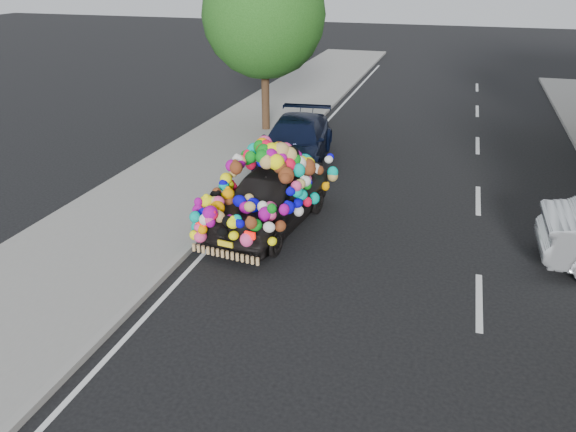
# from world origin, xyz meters

# --- Properties ---
(ground) EXTENTS (100.00, 100.00, 0.00)m
(ground) POSITION_xyz_m (0.00, 0.00, 0.00)
(ground) COLOR black
(ground) RESTS_ON ground
(sidewalk) EXTENTS (4.00, 60.00, 0.12)m
(sidewalk) POSITION_xyz_m (-4.30, 0.00, 0.06)
(sidewalk) COLOR gray
(sidewalk) RESTS_ON ground
(kerb) EXTENTS (0.15, 60.00, 0.13)m
(kerb) POSITION_xyz_m (-2.35, 0.00, 0.07)
(kerb) COLOR gray
(kerb) RESTS_ON ground
(lane_markings) EXTENTS (6.00, 50.00, 0.01)m
(lane_markings) POSITION_xyz_m (3.60, 0.00, 0.01)
(lane_markings) COLOR silver
(lane_markings) RESTS_ON ground
(tree_near_sidewalk) EXTENTS (4.20, 4.20, 6.13)m
(tree_near_sidewalk) POSITION_xyz_m (-3.80, 9.50, 4.02)
(tree_near_sidewalk) COLOR #332114
(tree_near_sidewalk) RESTS_ON ground
(plush_art_car) EXTENTS (2.53, 4.52, 2.05)m
(plush_art_car) POSITION_xyz_m (-1.11, 2.00, 1.04)
(plush_art_car) COLOR black
(plush_art_car) RESTS_ON ground
(navy_sedan) EXTENTS (2.39, 4.85, 1.36)m
(navy_sedan) POSITION_xyz_m (-1.80, 6.47, 0.68)
(navy_sedan) COLOR black
(navy_sedan) RESTS_ON ground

